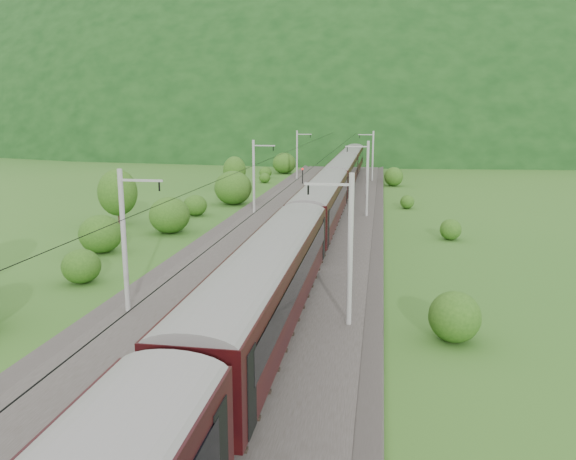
# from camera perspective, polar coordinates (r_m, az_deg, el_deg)

# --- Properties ---
(ground) EXTENTS (600.00, 600.00, 0.00)m
(ground) POSITION_cam_1_polar(r_m,az_deg,el_deg) (31.27, -5.42, -9.30)
(ground) COLOR #2B5B1C
(ground) RESTS_ON ground
(railbed) EXTENTS (14.00, 220.00, 0.30)m
(railbed) POSITION_cam_1_polar(r_m,az_deg,el_deg) (40.46, -1.81, -4.07)
(railbed) COLOR #38332D
(railbed) RESTS_ON ground
(track_left) EXTENTS (2.40, 220.00, 0.27)m
(track_left) POSITION_cam_1_polar(r_m,az_deg,el_deg) (40.92, -5.11, -3.61)
(track_left) COLOR brown
(track_left) RESTS_ON railbed
(track_right) EXTENTS (2.40, 220.00, 0.27)m
(track_right) POSITION_cam_1_polar(r_m,az_deg,el_deg) (40.02, 1.57, -3.92)
(track_right) COLOR brown
(track_right) RESTS_ON railbed
(catenary_left) EXTENTS (2.54, 192.28, 8.00)m
(catenary_left) POSITION_cam_1_polar(r_m,az_deg,el_deg) (62.07, -3.43, 5.61)
(catenary_left) COLOR gray
(catenary_left) RESTS_ON railbed
(catenary_right) EXTENTS (2.54, 192.28, 8.00)m
(catenary_right) POSITION_cam_1_polar(r_m,az_deg,el_deg) (60.54, 7.99, 5.36)
(catenary_right) COLOR gray
(catenary_right) RESTS_ON railbed
(overhead_wires) EXTENTS (4.83, 198.00, 0.03)m
(overhead_wires) POSITION_cam_1_polar(r_m,az_deg,el_deg) (39.12, -1.87, 5.76)
(overhead_wires) COLOR black
(overhead_wires) RESTS_ON ground
(mountain_main) EXTENTS (504.00, 360.00, 244.00)m
(mountain_main) POSITION_cam_1_polar(r_m,az_deg,el_deg) (288.46, 8.04, 9.55)
(mountain_main) COLOR black
(mountain_main) RESTS_ON ground
(mountain_ridge) EXTENTS (336.00, 280.00, 132.00)m
(mountain_ridge) POSITION_cam_1_polar(r_m,az_deg,el_deg) (352.27, -11.98, 9.82)
(mountain_ridge) COLOR black
(mountain_ridge) RESTS_ON ground
(train) EXTENTS (3.23, 155.06, 5.62)m
(train) POSITION_cam_1_polar(r_m,az_deg,el_deg) (63.49, 4.67, 5.08)
(train) COLOR black
(train) RESTS_ON ground
(hazard_post_near) EXTENTS (0.18, 0.18, 1.69)m
(hazard_post_near) POSITION_cam_1_polar(r_m,az_deg,el_deg) (69.89, 2.54, 3.56)
(hazard_post_near) COLOR red
(hazard_post_near) RESTS_ON railbed
(hazard_post_far) EXTENTS (0.17, 0.17, 1.64)m
(hazard_post_far) POSITION_cam_1_polar(r_m,az_deg,el_deg) (64.59, 3.09, 2.84)
(hazard_post_far) COLOR red
(hazard_post_far) RESTS_ON railbed
(signal) EXTENTS (0.27, 0.27, 2.44)m
(signal) POSITION_cam_1_polar(r_m,az_deg,el_deg) (87.79, 1.48, 5.66)
(signal) COLOR black
(signal) RESTS_ON railbed
(vegetation_left) EXTENTS (13.55, 151.58, 6.75)m
(vegetation_left) POSITION_cam_1_polar(r_m,az_deg,el_deg) (48.31, -17.02, 0.57)
(vegetation_left) COLOR #234A13
(vegetation_left) RESTS_ON ground
(vegetation_right) EXTENTS (6.82, 104.74, 2.73)m
(vegetation_right) POSITION_cam_1_polar(r_m,az_deg,el_deg) (32.94, 16.26, -6.38)
(vegetation_right) COLOR #234A13
(vegetation_right) RESTS_ON ground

